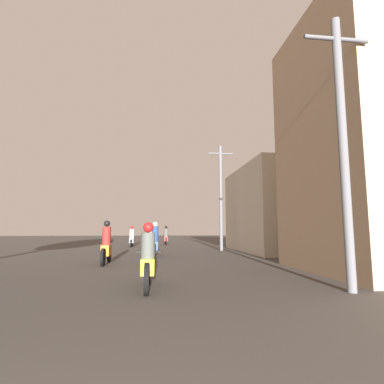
{
  "coord_description": "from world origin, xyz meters",
  "views": [
    {
      "loc": [
        0.81,
        -0.08,
        1.36
      ],
      "look_at": [
        2.94,
        17.8,
        3.56
      ],
      "focal_mm": 28.0,
      "sensor_mm": 36.0,
      "label": 1
    }
  ],
  "objects_px": {
    "motorcycle_orange": "(106,247)",
    "motorcycle_blue": "(155,243)",
    "motorcycle_red": "(166,237)",
    "building_right_near": "(377,141)",
    "utility_pole_near": "(343,142)",
    "motorcycle_silver": "(132,238)",
    "motorcycle_yellow": "(148,261)",
    "motorcycle_white": "(151,241)",
    "utility_pole_far": "(221,195)",
    "building_right_far": "(282,210)"
  },
  "relations": [
    {
      "from": "motorcycle_orange",
      "to": "utility_pole_far",
      "type": "distance_m",
      "value": 9.28
    },
    {
      "from": "motorcycle_yellow",
      "to": "motorcycle_blue",
      "type": "distance_m",
      "value": 7.91
    },
    {
      "from": "motorcycle_blue",
      "to": "motorcycle_red",
      "type": "xyz_separation_m",
      "value": [
        0.88,
        10.69,
        -0.03
      ]
    },
    {
      "from": "motorcycle_orange",
      "to": "motorcycle_white",
      "type": "relative_size",
      "value": 1.1
    },
    {
      "from": "motorcycle_orange",
      "to": "motorcycle_red",
      "type": "xyz_separation_m",
      "value": [
        2.73,
        13.59,
        -0.03
      ]
    },
    {
      "from": "motorcycle_silver",
      "to": "utility_pole_far",
      "type": "relative_size",
      "value": 0.28
    },
    {
      "from": "motorcycle_orange",
      "to": "motorcycle_blue",
      "type": "bearing_deg",
      "value": 58.98
    },
    {
      "from": "building_right_near",
      "to": "building_right_far",
      "type": "relative_size",
      "value": 1.08
    },
    {
      "from": "motorcycle_yellow",
      "to": "utility_pole_near",
      "type": "bearing_deg",
      "value": -18.64
    },
    {
      "from": "motorcycle_red",
      "to": "motorcycle_orange",
      "type": "bearing_deg",
      "value": -108.18
    },
    {
      "from": "motorcycle_silver",
      "to": "building_right_far",
      "type": "relative_size",
      "value": 0.24
    },
    {
      "from": "motorcycle_white",
      "to": "motorcycle_silver",
      "type": "distance_m",
      "value": 5.11
    },
    {
      "from": "motorcycle_blue",
      "to": "utility_pole_far",
      "type": "xyz_separation_m",
      "value": [
        4.12,
        3.61,
        2.84
      ]
    },
    {
      "from": "motorcycle_white",
      "to": "utility_pole_far",
      "type": "relative_size",
      "value": 0.29
    },
    {
      "from": "motorcycle_silver",
      "to": "motorcycle_red",
      "type": "relative_size",
      "value": 0.98
    },
    {
      "from": "utility_pole_far",
      "to": "motorcycle_red",
      "type": "bearing_deg",
      "value": 114.57
    },
    {
      "from": "motorcycle_orange",
      "to": "motorcycle_white",
      "type": "xyz_separation_m",
      "value": [
        1.61,
        6.26,
        -0.04
      ]
    },
    {
      "from": "motorcycle_white",
      "to": "building_right_near",
      "type": "xyz_separation_m",
      "value": [
        7.51,
        -9.54,
        3.59
      ]
    },
    {
      "from": "building_right_near",
      "to": "utility_pole_far",
      "type": "xyz_separation_m",
      "value": [
        -3.15,
        9.79,
        -0.71
      ]
    },
    {
      "from": "motorcycle_blue",
      "to": "motorcycle_white",
      "type": "height_order",
      "value": "motorcycle_blue"
    },
    {
      "from": "motorcycle_red",
      "to": "building_right_near",
      "type": "bearing_deg",
      "value": -76.08
    },
    {
      "from": "motorcycle_silver",
      "to": "utility_pole_far",
      "type": "height_order",
      "value": "utility_pole_far"
    },
    {
      "from": "motorcycle_yellow",
      "to": "building_right_near",
      "type": "distance_m",
      "value": 8.4
    },
    {
      "from": "building_right_far",
      "to": "motorcycle_blue",
      "type": "bearing_deg",
      "value": -161.44
    },
    {
      "from": "motorcycle_white",
      "to": "building_right_far",
      "type": "height_order",
      "value": "building_right_far"
    },
    {
      "from": "motorcycle_silver",
      "to": "building_right_near",
      "type": "xyz_separation_m",
      "value": [
        9.04,
        -14.41,
        3.59
      ]
    },
    {
      "from": "motorcycle_orange",
      "to": "utility_pole_near",
      "type": "height_order",
      "value": "utility_pole_near"
    },
    {
      "from": "motorcycle_yellow",
      "to": "motorcycle_white",
      "type": "xyz_separation_m",
      "value": [
        -0.12,
        11.26,
        0.01
      ]
    },
    {
      "from": "motorcycle_blue",
      "to": "utility_pole_near",
      "type": "relative_size",
      "value": 0.33
    },
    {
      "from": "motorcycle_blue",
      "to": "motorcycle_white",
      "type": "xyz_separation_m",
      "value": [
        -0.25,
        3.36,
        -0.05
      ]
    },
    {
      "from": "motorcycle_orange",
      "to": "motorcycle_red",
      "type": "relative_size",
      "value": 1.11
    },
    {
      "from": "motorcycle_orange",
      "to": "motorcycle_red",
      "type": "bearing_deg",
      "value": 80.15
    },
    {
      "from": "building_right_near",
      "to": "building_right_far",
      "type": "height_order",
      "value": "building_right_near"
    },
    {
      "from": "utility_pole_near",
      "to": "motorcycle_silver",
      "type": "bearing_deg",
      "value": 109.39
    },
    {
      "from": "building_right_near",
      "to": "utility_pole_near",
      "type": "xyz_separation_m",
      "value": [
        -3.03,
        -2.65,
        -0.89
      ]
    },
    {
      "from": "motorcycle_white",
      "to": "motorcycle_blue",
      "type": "bearing_deg",
      "value": -81.36
    },
    {
      "from": "motorcycle_orange",
      "to": "motorcycle_red",
      "type": "distance_m",
      "value": 13.86
    },
    {
      "from": "motorcycle_orange",
      "to": "motorcycle_yellow",
      "type": "bearing_deg",
      "value": -69.43
    },
    {
      "from": "building_right_far",
      "to": "utility_pole_far",
      "type": "xyz_separation_m",
      "value": [
        -3.61,
        1.02,
        0.98
      ]
    },
    {
      "from": "motorcycle_blue",
      "to": "motorcycle_yellow",
      "type": "bearing_deg",
      "value": -100.44
    },
    {
      "from": "building_right_far",
      "to": "utility_pole_near",
      "type": "distance_m",
      "value": 11.98
    },
    {
      "from": "motorcycle_silver",
      "to": "utility_pole_near",
      "type": "distance_m",
      "value": 18.29
    },
    {
      "from": "motorcycle_yellow",
      "to": "motorcycle_blue",
      "type": "xyz_separation_m",
      "value": [
        0.13,
        7.91,
        0.05
      ]
    },
    {
      "from": "utility_pole_near",
      "to": "motorcycle_orange",
      "type": "bearing_deg",
      "value": 135.76
    },
    {
      "from": "motorcycle_yellow",
      "to": "utility_pole_far",
      "type": "bearing_deg",
      "value": 63.11
    },
    {
      "from": "motorcycle_silver",
      "to": "building_right_far",
      "type": "xyz_separation_m",
      "value": [
        9.5,
        -5.64,
        1.9
      ]
    },
    {
      "from": "motorcycle_orange",
      "to": "motorcycle_white",
      "type": "bearing_deg",
      "value": 77.14
    },
    {
      "from": "motorcycle_yellow",
      "to": "motorcycle_red",
      "type": "height_order",
      "value": "motorcycle_red"
    },
    {
      "from": "motorcycle_orange",
      "to": "building_right_far",
      "type": "xyz_separation_m",
      "value": [
        9.58,
        5.5,
        1.86
      ]
    },
    {
      "from": "motorcycle_red",
      "to": "motorcycle_yellow",
      "type": "bearing_deg",
      "value": -99.91
    }
  ]
}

